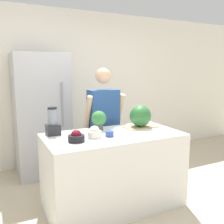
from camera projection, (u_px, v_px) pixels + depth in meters
ground_plane at (130, 223)px, 2.65m from camera, size 14.00×14.00×0.00m
wall_back at (69, 88)px, 4.32m from camera, size 8.00×0.06×2.60m
counter_island at (114, 170)px, 2.93m from camera, size 1.57×0.80×0.88m
refrigerator at (42, 115)px, 3.81m from camera, size 0.78×0.68×1.85m
person at (104, 126)px, 3.49m from camera, size 0.55×0.26×1.63m
cutting_board at (141, 127)px, 3.19m from camera, size 0.43×0.24×0.01m
watermelon at (140, 116)px, 3.16m from camera, size 0.27×0.27×0.27m
bowl_cherries at (76, 137)px, 2.55m from camera, size 0.17×0.17×0.12m
bowl_cream at (94, 133)px, 2.70m from camera, size 0.15×0.15×0.13m
bowl_small_blue at (109, 134)px, 2.75m from camera, size 0.09×0.09×0.07m
blender at (53, 123)px, 2.81m from camera, size 0.15×0.15×0.32m
potted_plant at (99, 119)px, 3.02m from camera, size 0.18×0.18×0.24m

